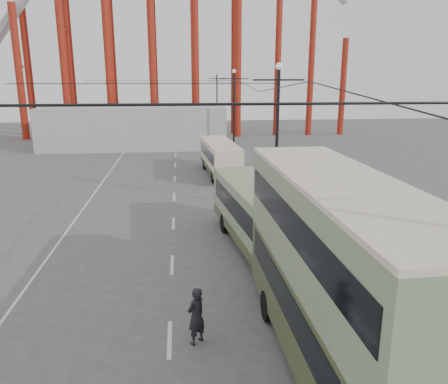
{
  "coord_description": "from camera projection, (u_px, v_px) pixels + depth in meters",
  "views": [
    {
      "loc": [
        -0.49,
        -8.92,
        8.45
      ],
      "look_at": [
        1.61,
        11.67,
        3.0
      ],
      "focal_mm": 35.0,
      "sensor_mm": 36.0,
      "label": 1
    }
  ],
  "objects": [
    {
      "name": "road_markings",
      "position": [
        176.0,
        206.0,
        29.65
      ],
      "size": [
        12.52,
        120.0,
        0.01
      ],
      "color": "silver",
      "rests_on": "ground"
    },
    {
      "name": "lamp_post_mid",
      "position": [
        277.0,
        139.0,
        27.46
      ],
      "size": [
        3.2,
        0.44,
        9.32
      ],
      "color": "black",
      "rests_on": "ground"
    },
    {
      "name": "lamp_post_far",
      "position": [
        234.0,
        112.0,
        48.63
      ],
      "size": [
        3.2,
        0.44,
        9.32
      ],
      "color": "black",
      "rests_on": "ground"
    },
    {
      "name": "lamp_post_distant",
      "position": [
        217.0,
        102.0,
        69.79
      ],
      "size": [
        3.2,
        0.44,
        9.32
      ],
      "color": "black",
      "rests_on": "ground"
    },
    {
      "name": "fairground_shed",
      "position": [
        135.0,
        126.0,
        54.78
      ],
      "size": [
        22.0,
        10.0,
        5.0
      ],
      "primitive_type": "cube",
      "color": "#A4A49F",
      "rests_on": "ground"
    },
    {
      "name": "double_decker_bus",
      "position": [
        337.0,
        270.0,
        12.08
      ],
      "size": [
        2.93,
        10.98,
        5.87
      ],
      "rotation": [
        0.0,
        0.0,
        0.02
      ],
      "color": "#3F4A27",
      "rests_on": "ground"
    },
    {
      "name": "single_decker_green",
      "position": [
        264.0,
        219.0,
        21.09
      ],
      "size": [
        3.95,
        11.74,
        3.25
      ],
      "rotation": [
        0.0,
        0.0,
        0.12
      ],
      "color": "gray",
      "rests_on": "ground"
    },
    {
      "name": "single_decker_cream",
      "position": [
        220.0,
        157.0,
        38.68
      ],
      "size": [
        3.02,
        9.55,
        2.93
      ],
      "rotation": [
        0.0,
        0.0,
        0.07
      ],
      "color": "beige",
      "rests_on": "ground"
    },
    {
      "name": "pedestrian",
      "position": [
        196.0,
        316.0,
        14.11
      ],
      "size": [
        0.84,
        0.83,
        1.96
      ],
      "primitive_type": "imported",
      "rotation": [
        0.0,
        0.0,
        3.89
      ],
      "color": "black",
      "rests_on": "ground"
    }
  ]
}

